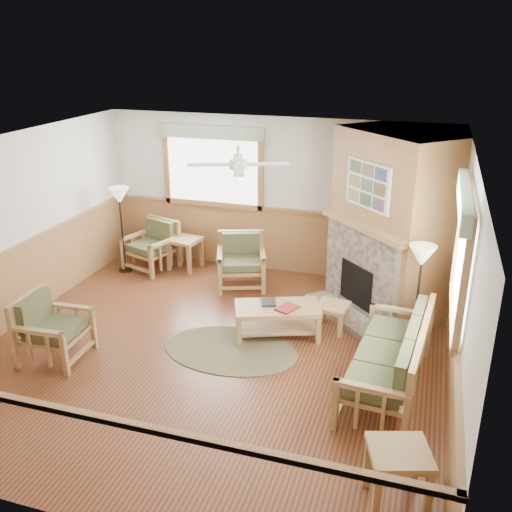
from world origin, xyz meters
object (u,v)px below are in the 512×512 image
(armchair_back_left, at_px, (151,246))
(end_table_chairs, at_px, (185,253))
(sofa, at_px, (387,356))
(floor_lamp_left, at_px, (122,230))
(floor_lamp_right, at_px, (417,300))
(armchair_back_right, at_px, (241,262))
(end_table_sofa, at_px, (397,477))
(footstool, at_px, (332,317))
(armchair_left, at_px, (54,328))
(coffee_table, at_px, (277,321))

(armchair_back_left, relative_size, end_table_chairs, 1.50)
(sofa, xyz_separation_m, armchair_back_left, (-4.38, 2.57, -0.02))
(armchair_back_left, bearing_deg, floor_lamp_left, -130.95)
(floor_lamp_right, bearing_deg, armchair_back_right, 155.17)
(end_table_sofa, distance_m, footstool, 3.27)
(sofa, xyz_separation_m, armchair_left, (-4.15, -0.55, -0.02))
(end_table_sofa, xyz_separation_m, floor_lamp_left, (-5.05, 4.09, 0.47))
(armchair_left, height_order, footstool, armchair_left)
(armchair_back_left, relative_size, coffee_table, 0.74)
(end_table_sofa, relative_size, floor_lamp_left, 0.38)
(footstool, distance_m, floor_lamp_right, 1.30)
(armchair_back_right, distance_m, coffee_table, 1.81)
(armchair_back_left, height_order, floor_lamp_right, floor_lamp_right)
(sofa, bearing_deg, end_table_chairs, -121.09)
(floor_lamp_right, bearing_deg, footstool, 165.85)
(sofa, distance_m, floor_lamp_left, 5.33)
(armchair_back_right, height_order, coffee_table, armchair_back_right)
(end_table_chairs, height_order, floor_lamp_right, floor_lamp_right)
(coffee_table, bearing_deg, end_table_sofa, -76.40)
(armchair_back_right, distance_m, armchair_left, 3.28)
(armchair_back_right, distance_m, floor_lamp_right, 3.16)
(coffee_table, distance_m, footstool, 0.82)
(armchair_left, bearing_deg, armchair_back_left, 0.79)
(sofa, distance_m, floor_lamp_right, 1.09)
(armchair_back_left, relative_size, floor_lamp_right, 0.57)
(armchair_back_left, height_order, armchair_back_right, armchair_back_right)
(armchair_back_left, bearing_deg, coffee_table, -13.20)
(end_table_chairs, bearing_deg, end_table_sofa, -48.02)
(sofa, xyz_separation_m, coffee_table, (-1.57, 0.86, -0.22))
(armchair_back_right, relative_size, armchair_left, 1.00)
(armchair_back_right, xyz_separation_m, armchair_left, (-1.56, -2.89, -0.00))
(armchair_back_left, relative_size, end_table_sofa, 1.46)
(end_table_chairs, bearing_deg, armchair_back_left, -162.82)
(coffee_table, xyz_separation_m, end_table_sofa, (1.83, -2.62, 0.06))
(end_table_chairs, bearing_deg, floor_lamp_right, -23.16)
(sofa, relative_size, armchair_back_right, 2.28)
(armchair_back_left, xyz_separation_m, coffee_table, (2.81, -1.71, -0.20))
(end_table_sofa, bearing_deg, armchair_left, 164.66)
(end_table_chairs, bearing_deg, floor_lamp_left, -156.81)
(armchair_left, relative_size, footstool, 1.96)
(armchair_back_left, height_order, end_table_chairs, armchair_back_left)
(armchair_left, relative_size, coffee_table, 0.74)
(end_table_sofa, relative_size, floor_lamp_right, 0.39)
(end_table_sofa, xyz_separation_m, footstool, (-1.14, 3.07, -0.10))
(armchair_back_left, relative_size, footstool, 1.96)
(end_table_chairs, bearing_deg, coffee_table, -40.28)
(end_table_chairs, bearing_deg, armchair_back_right, -19.02)
(armchair_back_right, xyz_separation_m, end_table_chairs, (-1.20, 0.41, -0.14))
(sofa, height_order, footstool, sofa)
(coffee_table, xyz_separation_m, floor_lamp_left, (-3.22, 1.47, 0.53))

